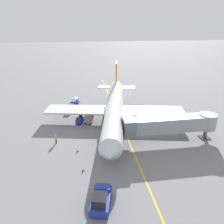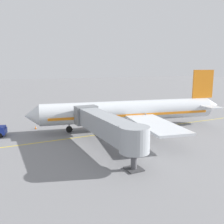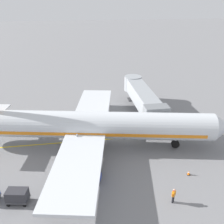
# 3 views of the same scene
# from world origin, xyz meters

# --- Properties ---
(ground_plane) EXTENTS (400.00, 400.00, 0.00)m
(ground_plane) POSITION_xyz_m (0.00, 0.00, 0.00)
(ground_plane) COLOR slate
(gate_lead_in_line) EXTENTS (0.24, 80.00, 0.01)m
(gate_lead_in_line) POSITION_xyz_m (0.00, 0.00, 0.00)
(gate_lead_in_line) COLOR gold
(gate_lead_in_line) RESTS_ON ground
(parked_airliner) EXTENTS (30.44, 37.17, 10.63)m
(parked_airliner) POSITION_xyz_m (1.39, -1.93, 3.19)
(parked_airliner) COLOR silver
(parked_airliner) RESTS_ON ground
(jet_bridge) EXTENTS (17.60, 3.50, 4.98)m
(jet_bridge) POSITION_xyz_m (-7.46, 7.37, 3.46)
(jet_bridge) COLOR #93999E
(jet_bridge) RESTS_ON ground
(baggage_tug_lead) EXTENTS (1.97, 2.76, 1.62)m
(baggage_tug_lead) POSITION_xyz_m (8.90, -2.82, 0.71)
(baggage_tug_lead) COLOR #1E339E
(baggage_tug_lead) RESTS_ON ground
(baggage_cart_front) EXTENTS (1.66, 2.98, 1.58)m
(baggage_cart_front) POSITION_xyz_m (10.99, -10.34, 0.95)
(baggage_cart_front) COLOR #4C4C51
(baggage_cart_front) RESTS_ON ground
(baggage_cart_second_in_train) EXTENTS (1.66, 2.98, 1.58)m
(baggage_cart_second_in_train) POSITION_xyz_m (10.31, -13.41, 0.95)
(baggage_cart_second_in_train) COLOR #4C4C51
(baggage_cart_second_in_train) RESTS_ON ground
(baggage_cart_third_in_train) EXTENTS (1.66, 2.98, 1.58)m
(baggage_cart_third_in_train) POSITION_xyz_m (9.66, -15.49, 0.95)
(baggage_cart_third_in_train) COLOR #4C4C51
(baggage_cart_third_in_train) RESTS_ON ground
(ground_crew_wing_walker) EXTENTS (0.50, 0.63, 1.69)m
(ground_crew_wing_walker) POSITION_xyz_m (13.30, 5.27, 0.95)
(ground_crew_wing_walker) COLOR #232328
(ground_crew_wing_walker) RESTS_ON ground
(safety_cone_nose_left) EXTENTS (0.36, 0.36, 0.59)m
(safety_cone_nose_left) POSITION_xyz_m (8.61, 14.19, 0.29)
(safety_cone_nose_left) COLOR black
(safety_cone_nose_left) RESTS_ON ground
(safety_cone_nose_right) EXTENTS (0.36, 0.36, 0.59)m
(safety_cone_nose_right) POSITION_xyz_m (9.43, 8.72, 0.29)
(safety_cone_nose_right) COLOR black
(safety_cone_nose_right) RESTS_ON ground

